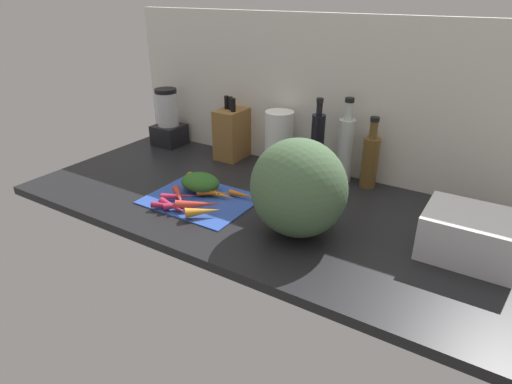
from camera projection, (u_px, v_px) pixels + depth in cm
name	position (u px, v px, depth cm)	size (l,w,h in cm)	color
ground_plane	(260.00, 204.00, 153.49)	(170.00, 80.00, 3.00)	black
wall_back	(312.00, 95.00, 169.35)	(170.00, 3.00, 60.00)	silver
cutting_board	(200.00, 199.00, 152.68)	(36.94, 28.78, 0.80)	#2D51B7
carrot_0	(167.00, 206.00, 144.70)	(2.29, 2.29, 11.18)	#B2264C
carrot_1	(179.00, 196.00, 151.02)	(2.57, 2.57, 12.45)	#B2264C
carrot_2	(243.00, 195.00, 152.46)	(2.04, 2.04, 10.89)	orange
carrot_3	(214.00, 188.00, 156.08)	(3.27, 3.27, 13.18)	orange
carrot_4	(213.00, 193.00, 153.06)	(2.92, 2.92, 11.62)	orange
carrot_5	(192.00, 183.00, 160.48)	(3.06, 3.06, 14.60)	orange
carrot_6	(198.00, 204.00, 144.32)	(3.53, 3.53, 15.15)	red
carrot_7	(179.00, 197.00, 150.40)	(2.76, 2.76, 13.95)	red
carrot_8	(174.00, 207.00, 143.59)	(2.58, 2.58, 13.91)	#B2264C
carrot_9	(221.00, 195.00, 152.53)	(2.03, 2.03, 10.70)	orange
carrot_10	(179.00, 205.00, 144.87)	(2.51, 2.51, 10.59)	#B2264C
carrot_11	(203.00, 211.00, 139.86)	(3.46, 3.46, 11.54)	orange
carrot_greens_pile	(200.00, 182.00, 157.02)	(15.14, 11.65, 6.41)	#2D6023
winter_squash	(298.00, 188.00, 126.64)	(29.24, 26.76, 29.85)	#4C6B47
knife_block	(232.00, 133.00, 186.48)	(10.38, 14.64, 26.97)	olive
blender_appliance	(168.00, 121.00, 202.08)	(13.09, 13.09, 26.47)	black
paper_towel_roll	(279.00, 141.00, 174.61)	(11.50, 11.50, 23.99)	white
bottle_0	(317.00, 146.00, 163.23)	(5.09, 5.09, 32.08)	black
bottle_1	(345.00, 148.00, 162.63)	(6.11, 6.11, 32.42)	silver
bottle_2	(370.00, 160.00, 159.25)	(6.12, 6.12, 26.78)	brown
dish_rack	(470.00, 235.00, 118.98)	(24.72, 20.32, 12.92)	silver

